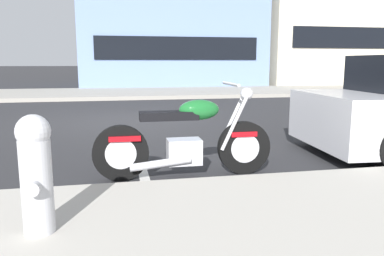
{
  "coord_description": "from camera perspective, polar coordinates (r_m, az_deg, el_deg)",
  "views": [
    {
      "loc": [
        -0.31,
        -8.9,
        1.36
      ],
      "look_at": [
        0.55,
        -4.63,
        0.6
      ],
      "focal_mm": 35.75,
      "sensor_mm": 36.0,
      "label": 1
    }
  ],
  "objects": [
    {
      "name": "parking_stall_stripe",
      "position": [
        4.75,
        -7.25,
        -6.84
      ],
      "size": [
        0.12,
        2.2,
        0.01
      ],
      "primitive_type": "cube",
      "color": "silver",
      "rests_on": "ground"
    },
    {
      "name": "ground_plane",
      "position": [
        9.01,
        -9.3,
        1.02
      ],
      "size": [
        260.0,
        260.0,
        0.0
      ],
      "primitive_type": "plane",
      "color": "#28282B"
    },
    {
      "name": "sidewalk_far_curb",
      "position": [
        20.52,
        25.61,
        5.26
      ],
      "size": [
        120.0,
        5.0,
        0.14
      ],
      "primitive_type": "cube",
      "color": "gray",
      "rests_on": "ground"
    },
    {
      "name": "fire_hydrant",
      "position": [
        2.93,
        -22.27,
        -5.98
      ],
      "size": [
        0.24,
        0.36,
        0.86
      ],
      "color": "#B7B7BC",
      "rests_on": "sidewalk_near_curb"
    },
    {
      "name": "parked_motorcycle",
      "position": [
        4.53,
        -0.9,
        -1.99
      ],
      "size": [
        2.13,
        0.62,
        1.12
      ],
      "rotation": [
        0.0,
        0.0,
        -0.01
      ],
      "color": "black",
      "rests_on": "ground"
    },
    {
      "name": "townhouse_near_left",
      "position": [
        23.64,
        -3.98,
        17.65
      ],
      "size": [
        9.49,
        9.17,
        9.17
      ],
      "color": "#6B84B2",
      "rests_on": "ground"
    }
  ]
}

